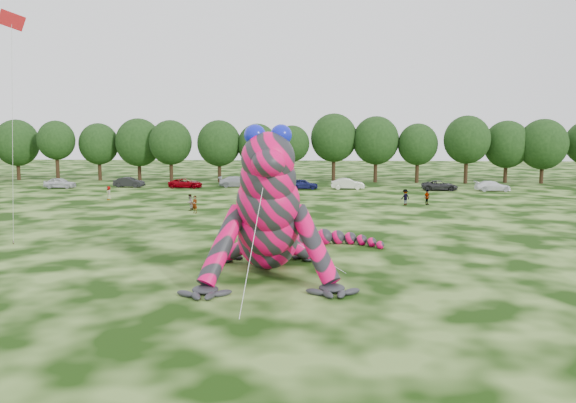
{
  "coord_description": "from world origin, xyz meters",
  "views": [
    {
      "loc": [
        5.68,
        -28.22,
        7.97
      ],
      "look_at": [
        3.77,
        2.83,
        4.0
      ],
      "focal_mm": 35.0,
      "sensor_mm": 36.0,
      "label": 1
    }
  ],
  "objects_px": {
    "inflatable_gecko": "(268,197)",
    "tree_2": "(17,150)",
    "spectator_1": "(190,202)",
    "car_1": "(129,182)",
    "tree_6": "(171,151)",
    "spectator_4": "(109,193)",
    "tree_12": "(418,153)",
    "tree_5": "(139,150)",
    "tree_8": "(258,153)",
    "car_6": "(440,186)",
    "tree_3": "(57,151)",
    "tree_4": "(99,152)",
    "tree_15": "(543,151)",
    "tree_14": "(506,152)",
    "car_3": "(237,182)",
    "tree_13": "(467,150)",
    "tree_9": "(292,154)",
    "flying_kite": "(12,38)",
    "spectator_0": "(195,204)",
    "tree_10": "(334,148)",
    "car_4": "(303,184)",
    "spectator_3": "(427,197)",
    "spectator_2": "(405,197)",
    "car_5": "(348,184)",
    "car_2": "(186,183)",
    "car_7": "(493,186)",
    "tree_11": "(376,149)",
    "tree_7": "(219,151)"
  },
  "relations": [
    {
      "from": "tree_8",
      "to": "tree_14",
      "type": "xyz_separation_m",
      "value": [
        37.68,
        1.74,
        0.23
      ]
    },
    {
      "from": "car_1",
      "to": "spectator_3",
      "type": "xyz_separation_m",
      "value": [
        38.24,
        -16.09,
        0.1
      ]
    },
    {
      "from": "tree_12",
      "to": "car_6",
      "type": "relative_size",
      "value": 1.89
    },
    {
      "from": "tree_5",
      "to": "tree_7",
      "type": "distance_m",
      "value": 13.15
    },
    {
      "from": "tree_10",
      "to": "tree_15",
      "type": "xyz_separation_m",
      "value": [
        31.08,
        -0.81,
        -0.44
      ]
    },
    {
      "from": "tree_3",
      "to": "spectator_3",
      "type": "relative_size",
      "value": 5.86
    },
    {
      "from": "tree_13",
      "to": "car_4",
      "type": "distance_m",
      "value": 26.3
    },
    {
      "from": "tree_8",
      "to": "spectator_3",
      "type": "xyz_separation_m",
      "value": [
        21.13,
        -24.68,
        -3.67
      ]
    },
    {
      "from": "tree_5",
      "to": "car_6",
      "type": "distance_m",
      "value": 46.03
    },
    {
      "from": "tree_3",
      "to": "tree_14",
      "type": "height_order",
      "value": "tree_3"
    },
    {
      "from": "tree_4",
      "to": "spectator_4",
      "type": "bearing_deg",
      "value": -66.01
    },
    {
      "from": "car_4",
      "to": "car_7",
      "type": "bearing_deg",
      "value": -93.24
    },
    {
      "from": "car_1",
      "to": "tree_12",
      "type": "bearing_deg",
      "value": -70.55
    },
    {
      "from": "tree_8",
      "to": "car_6",
      "type": "distance_m",
      "value": 27.65
    },
    {
      "from": "tree_14",
      "to": "spectator_4",
      "type": "relative_size",
      "value": 6.0
    },
    {
      "from": "tree_12",
      "to": "car_1",
      "type": "distance_m",
      "value": 42.55
    },
    {
      "from": "tree_3",
      "to": "tree_13",
      "type": "bearing_deg",
      "value": 0.05
    },
    {
      "from": "tree_6",
      "to": "inflatable_gecko",
      "type": "bearing_deg",
      "value": -69.19
    },
    {
      "from": "spectator_2",
      "to": "car_5",
      "type": "bearing_deg",
      "value": -103.2
    },
    {
      "from": "flying_kite",
      "to": "spectator_0",
      "type": "distance_m",
      "value": 23.82
    },
    {
      "from": "tree_8",
      "to": "tree_14",
      "type": "bearing_deg",
      "value": 2.64
    },
    {
      "from": "tree_8",
      "to": "car_1",
      "type": "relative_size",
      "value": 2.1
    },
    {
      "from": "car_5",
      "to": "car_2",
      "type": "bearing_deg",
      "value": 87.8
    },
    {
      "from": "car_2",
      "to": "car_4",
      "type": "height_order",
      "value": "car_4"
    },
    {
      "from": "tree_5",
      "to": "tree_10",
      "type": "height_order",
      "value": "tree_10"
    },
    {
      "from": "tree_14",
      "to": "spectator_2",
      "type": "bearing_deg",
      "value": -125.1
    },
    {
      "from": "spectator_1",
      "to": "car_1",
      "type": "bearing_deg",
      "value": -133.77
    },
    {
      "from": "tree_5",
      "to": "tree_8",
      "type": "xyz_separation_m",
      "value": [
        18.91,
        -1.45,
        -0.43
      ]
    },
    {
      "from": "car_6",
      "to": "tree_3",
      "type": "bearing_deg",
      "value": 81.2
    },
    {
      "from": "tree_3",
      "to": "spectator_3",
      "type": "distance_m",
      "value": 58.3
    },
    {
      "from": "tree_8",
      "to": "tree_9",
      "type": "height_order",
      "value": "tree_8"
    },
    {
      "from": "spectator_4",
      "to": "tree_14",
      "type": "bearing_deg",
      "value": 83.72
    },
    {
      "from": "flying_kite",
      "to": "tree_11",
      "type": "xyz_separation_m",
      "value": [
        26.9,
        52.69,
        -8.43
      ]
    },
    {
      "from": "car_3",
      "to": "tree_13",
      "type": "bearing_deg",
      "value": -79.93
    },
    {
      "from": "tree_2",
      "to": "tree_13",
      "type": "distance_m",
      "value": 70.17
    },
    {
      "from": "tree_6",
      "to": "spectator_4",
      "type": "height_order",
      "value": "tree_6"
    },
    {
      "from": "tree_4",
      "to": "tree_15",
      "type": "distance_m",
      "value": 68.12
    },
    {
      "from": "tree_4",
      "to": "spectator_0",
      "type": "height_order",
      "value": "tree_4"
    },
    {
      "from": "tree_14",
      "to": "car_5",
      "type": "xyz_separation_m",
      "value": [
        -24.36,
        -11.06,
        -3.97
      ]
    },
    {
      "from": "tree_2",
      "to": "car_3",
      "type": "bearing_deg",
      "value": -13.82
    },
    {
      "from": "tree_4",
      "to": "tree_14",
      "type": "height_order",
      "value": "tree_14"
    },
    {
      "from": "tree_2",
      "to": "car_3",
      "type": "distance_m",
      "value": 38.09
    },
    {
      "from": "tree_9",
      "to": "car_5",
      "type": "bearing_deg",
      "value": -50.31
    },
    {
      "from": "inflatable_gecko",
      "to": "spectator_4",
      "type": "xyz_separation_m",
      "value": [
        -21.32,
        30.5,
        -3.36
      ]
    },
    {
      "from": "tree_8",
      "to": "spectator_1",
      "type": "relative_size",
      "value": 5.45
    },
    {
      "from": "tree_10",
      "to": "tree_9",
      "type": "bearing_deg",
      "value": -168.98
    },
    {
      "from": "car_4",
      "to": "car_1",
      "type": "bearing_deg",
      "value": 86.68
    },
    {
      "from": "tree_3",
      "to": "tree_10",
      "type": "distance_m",
      "value": 43.14
    },
    {
      "from": "inflatable_gecko",
      "to": "tree_2",
      "type": "xyz_separation_m",
      "value": [
        -45.55,
        54.94,
        0.68
      ]
    },
    {
      "from": "tree_10",
      "to": "spectator_2",
      "type": "height_order",
      "value": "tree_10"
    }
  ]
}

